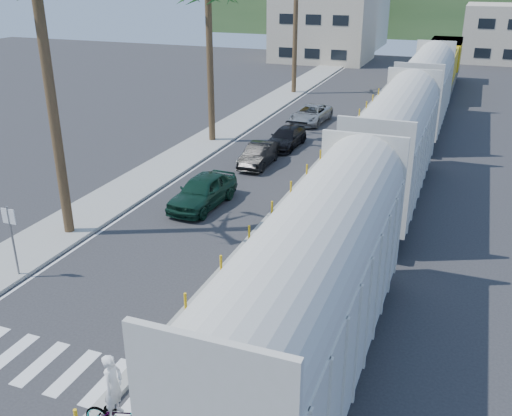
{
  "coord_description": "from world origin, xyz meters",
  "views": [
    {
      "loc": [
        8.31,
        -12.91,
        11.12
      ],
      "look_at": [
        0.55,
        7.39,
        2.0
      ],
      "focal_mm": 40.0,
      "sensor_mm": 36.0,
      "label": 1
    }
  ],
  "objects": [
    {
      "name": "ground",
      "position": [
        0.0,
        0.0,
        0.0
      ],
      "size": [
        140.0,
        140.0,
        0.0
      ],
      "primitive_type": "plane",
      "color": "#28282B",
      "rests_on": "ground"
    },
    {
      "name": "sidewalk",
      "position": [
        -8.5,
        25.0,
        0.07
      ],
      "size": [
        3.0,
        90.0,
        0.15
      ],
      "primitive_type": "cube",
      "color": "gray",
      "rests_on": "ground"
    },
    {
      "name": "rails",
      "position": [
        5.0,
        28.0,
        0.03
      ],
      "size": [
        1.56,
        100.0,
        0.06
      ],
      "color": "black",
      "rests_on": "ground"
    },
    {
      "name": "median",
      "position": [
        0.0,
        19.96,
        0.09
      ],
      "size": [
        0.45,
        60.0,
        0.85
      ],
      "color": "gray",
      "rests_on": "ground"
    },
    {
      "name": "crosswalk",
      "position": [
        0.0,
        -2.0,
        0.01
      ],
      "size": [
        14.0,
        2.2,
        0.01
      ],
      "primitive_type": "cube",
      "color": "silver",
      "rests_on": "ground"
    },
    {
      "name": "lane_markings",
      "position": [
        -2.15,
        25.0,
        0.0
      ],
      "size": [
        9.42,
        90.0,
        0.01
      ],
      "color": "silver",
      "rests_on": "ground"
    },
    {
      "name": "freight_train",
      "position": [
        5.0,
        20.79,
        2.91
      ],
      "size": [
        3.0,
        60.94,
        5.85
      ],
      "color": "beige",
      "rests_on": "ground"
    },
    {
      "name": "street_sign",
      "position": [
        -7.3,
        2.0,
        1.97
      ],
      "size": [
        0.6,
        0.08,
        3.0
      ],
      "color": "slate",
      "rests_on": "ground"
    },
    {
      "name": "buildings",
      "position": [
        -6.41,
        71.66,
        4.36
      ],
      "size": [
        38.0,
        27.0,
        10.0
      ],
      "color": "#B4A68F",
      "rests_on": "ground"
    },
    {
      "name": "hillside",
      "position": [
        0.0,
        100.0,
        6.0
      ],
      "size": [
        80.0,
        20.0,
        12.0
      ],
      "primitive_type": "cube",
      "color": "#385628",
      "rests_on": "ground"
    },
    {
      "name": "car_lead",
      "position": [
        -3.75,
        11.14,
        0.82
      ],
      "size": [
        2.51,
        5.02,
        1.63
      ],
      "primitive_type": "imported",
      "rotation": [
        0.0,
        0.0,
        -0.06
      ],
      "color": "#103123",
      "rests_on": "ground"
    },
    {
      "name": "car_second",
      "position": [
        -3.39,
        18.22,
        0.67
      ],
      "size": [
        1.51,
        4.12,
        1.35
      ],
      "primitive_type": "imported",
      "rotation": [
        0.0,
        0.0,
        0.01
      ],
      "color": "black",
      "rests_on": "ground"
    },
    {
      "name": "car_third",
      "position": [
        -3.07,
        22.56,
        0.65
      ],
      "size": [
        2.17,
        4.63,
        1.3
      ],
      "primitive_type": "imported",
      "rotation": [
        0.0,
        0.0,
        -0.04
      ],
      "color": "black",
      "rests_on": "ground"
    },
    {
      "name": "car_rear",
      "position": [
        -3.32,
        29.5,
        0.69
      ],
      "size": [
        2.99,
        5.28,
        1.38
      ],
      "primitive_type": "imported",
      "rotation": [
        0.0,
        0.0,
        -0.07
      ],
      "color": "#989B9D",
      "rests_on": "ground"
    },
    {
      "name": "cyclist",
      "position": [
        0.95,
        -3.5,
        0.76
      ],
      "size": [
        1.05,
        2.12,
        2.38
      ],
      "rotation": [
        0.0,
        0.0,
        1.66
      ],
      "color": "#9EA0A5",
      "rests_on": "ground"
    }
  ]
}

